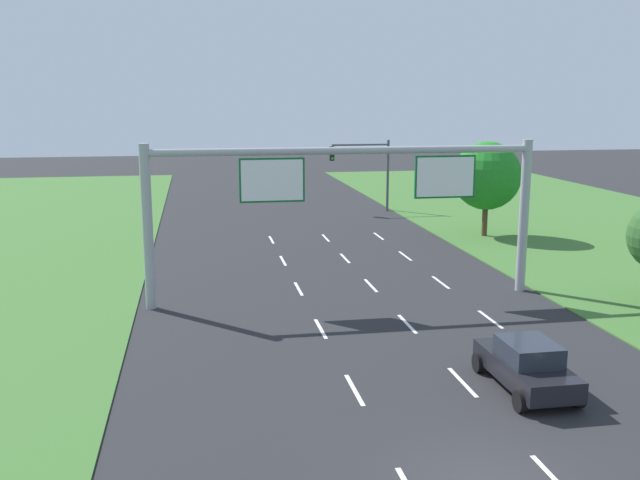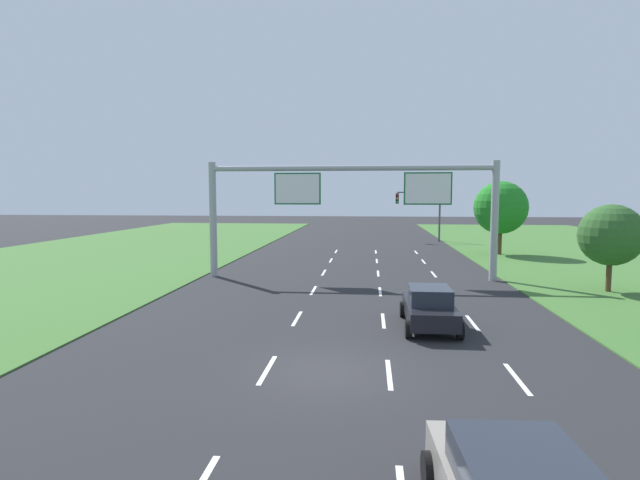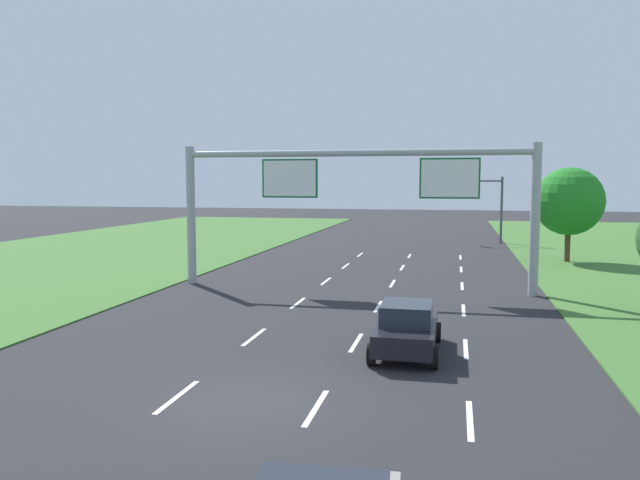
{
  "view_description": "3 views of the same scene",
  "coord_description": "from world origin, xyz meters",
  "px_view_note": "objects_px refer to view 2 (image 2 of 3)",
  "views": [
    {
      "loc": [
        -6.34,
        -14.1,
        8.82
      ],
      "look_at": [
        -0.95,
        16.68,
        2.58
      ],
      "focal_mm": 40.0,
      "sensor_mm": 36.0,
      "label": 1
    },
    {
      "loc": [
        1.15,
        -13.8,
        5.07
      ],
      "look_at": [
        -1.62,
        14.19,
        2.47
      ],
      "focal_mm": 28.0,
      "sensor_mm": 36.0,
      "label": 2
    },
    {
      "loc": [
        4.84,
        -13.78,
        5.3
      ],
      "look_at": [
        -1.84,
        16.96,
        2.28
      ],
      "focal_mm": 35.0,
      "sensor_mm": 36.0,
      "label": 3
    }
  ],
  "objects_px": {
    "sign_gantry": "(353,198)",
    "traffic_light_mast": "(421,205)",
    "roadside_tree_far": "(501,208)",
    "roadside_tree_mid": "(611,235)",
    "car_lead_silver": "(429,307)"
  },
  "relations": [
    {
      "from": "sign_gantry",
      "to": "traffic_light_mast",
      "type": "xyz_separation_m",
      "value": [
        6.51,
        24.26,
        -1.0
      ]
    },
    {
      "from": "car_lead_silver",
      "to": "sign_gantry",
      "type": "xyz_separation_m",
      "value": [
        -3.29,
        10.82,
        4.08
      ]
    },
    {
      "from": "sign_gantry",
      "to": "traffic_light_mast",
      "type": "distance_m",
      "value": 25.14
    },
    {
      "from": "sign_gantry",
      "to": "traffic_light_mast",
      "type": "height_order",
      "value": "sign_gantry"
    },
    {
      "from": "sign_gantry",
      "to": "roadside_tree_mid",
      "type": "distance_m",
      "value": 13.78
    },
    {
      "from": "sign_gantry",
      "to": "roadside_tree_mid",
      "type": "bearing_deg",
      "value": -12.89
    },
    {
      "from": "traffic_light_mast",
      "to": "roadside_tree_far",
      "type": "bearing_deg",
      "value": -65.28
    },
    {
      "from": "roadside_tree_far",
      "to": "roadside_tree_mid",
      "type": "bearing_deg",
      "value": -84.58
    },
    {
      "from": "car_lead_silver",
      "to": "roadside_tree_far",
      "type": "height_order",
      "value": "roadside_tree_far"
    },
    {
      "from": "roadside_tree_far",
      "to": "car_lead_silver",
      "type": "bearing_deg",
      "value": -109.85
    },
    {
      "from": "roadside_tree_far",
      "to": "traffic_light_mast",
      "type": "bearing_deg",
      "value": 114.72
    },
    {
      "from": "roadside_tree_mid",
      "to": "roadside_tree_far",
      "type": "height_order",
      "value": "roadside_tree_far"
    },
    {
      "from": "roadside_tree_mid",
      "to": "roadside_tree_far",
      "type": "distance_m",
      "value": 15.9
    },
    {
      "from": "roadside_tree_mid",
      "to": "roadside_tree_far",
      "type": "relative_size",
      "value": 0.74
    },
    {
      "from": "car_lead_silver",
      "to": "roadside_tree_far",
      "type": "xyz_separation_m",
      "value": [
        8.51,
        23.58,
        3.17
      ]
    }
  ]
}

